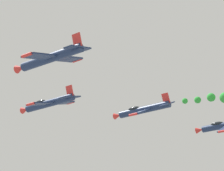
# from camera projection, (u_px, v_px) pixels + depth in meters

# --- Properties ---
(airplane_lead) EXTENTS (9.14, 10.35, 3.53)m
(airplane_lead) POSITION_uv_depth(u_px,v_px,m) (49.00, 103.00, 66.60)
(airplane_lead) COLOR navy
(airplane_left_inner) EXTENTS (9.14, 10.35, 3.53)m
(airplane_left_inner) POSITION_uv_depth(u_px,v_px,m) (50.00, 58.00, 52.35)
(airplane_left_inner) COLOR navy
(airplane_right_inner) EXTENTS (8.73, 10.35, 4.56)m
(airplane_right_inner) POSITION_uv_depth(u_px,v_px,m) (143.00, 110.00, 70.17)
(airplane_right_inner) COLOR navy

